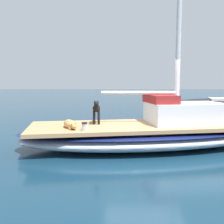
# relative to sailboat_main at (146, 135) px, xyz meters

# --- Properties ---
(ground_plane) EXTENTS (120.00, 120.00, 0.00)m
(ground_plane) POSITION_rel_sailboat_main_xyz_m (0.00, 0.00, -0.34)
(ground_plane) COLOR #143347
(sailboat_main) EXTENTS (3.70, 7.56, 0.66)m
(sailboat_main) POSITION_rel_sailboat_main_xyz_m (0.00, 0.00, 0.00)
(sailboat_main) COLOR #B2B7C1
(sailboat_main) RESTS_ON ground
(mast_main) EXTENTS (0.14, 2.27, 6.32)m
(mast_main) POSITION_rel_sailboat_main_xyz_m (-0.15, 0.72, 3.14)
(mast_main) COLOR silver
(mast_main) RESTS_ON sailboat_main
(cabin_house) EXTENTS (1.75, 2.43, 0.84)m
(cabin_house) POSITION_rel_sailboat_main_xyz_m (-0.20, 1.10, 0.67)
(cabin_house) COLOR silver
(cabin_house) RESTS_ON sailboat_main
(dog_tan) EXTENTS (0.89, 0.52, 0.22)m
(dog_tan) POSITION_rel_sailboat_main_xyz_m (0.68, -2.10, 0.43)
(dog_tan) COLOR tan
(dog_tan) RESTS_ON sailboat_main
(dog_black) EXTENTS (0.94, 0.26, 0.70)m
(dog_black) POSITION_rel_sailboat_main_xyz_m (-0.06, -1.46, 0.75)
(dog_black) COLOR black
(dog_black) RESTS_ON sailboat_main
(deck_winch) EXTENTS (0.16, 0.16, 0.21)m
(deck_winch) POSITION_rel_sailboat_main_xyz_m (1.02, -1.67, 0.42)
(deck_winch) COLOR #B7B7BC
(deck_winch) RESTS_ON sailboat_main
(moored_boat_port_side) EXTENTS (3.74, 6.25, 7.48)m
(moored_boat_port_side) POSITION_rel_sailboat_main_xyz_m (-6.60, 4.64, 0.20)
(moored_boat_port_side) COLOR black
(moored_boat_port_side) RESTS_ON ground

